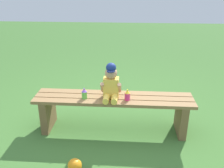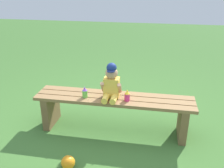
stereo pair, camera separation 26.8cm
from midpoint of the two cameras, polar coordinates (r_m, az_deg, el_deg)
ground_plane at (r=3.02m, az=3.02°, el=-10.49°), size 16.00×16.00×0.00m
park_bench at (r=2.86m, az=3.14°, el=-5.41°), size 1.81×0.36×0.43m
child_figure at (r=2.72m, az=2.67°, el=0.17°), size 0.23×0.27×0.40m
sippy_cup_left at (r=2.77m, az=-3.55°, el=-2.04°), size 0.06×0.06×0.12m
sippy_cup_right at (r=2.71m, az=6.35°, el=-2.80°), size 0.06×0.06×0.12m
toy_ball at (r=2.46m, az=-6.93°, el=-17.69°), size 0.13×0.13×0.13m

